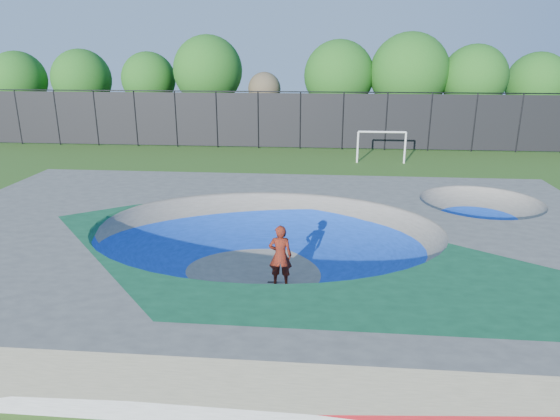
# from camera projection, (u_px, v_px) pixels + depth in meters

# --- Properties ---
(ground) EXTENTS (120.00, 120.00, 0.00)m
(ground) POSITION_uv_depth(u_px,v_px,m) (267.00, 271.00, 15.98)
(ground) COLOR #2D5417
(ground) RESTS_ON ground
(skate_deck) EXTENTS (22.00, 14.00, 1.50)m
(skate_deck) POSITION_uv_depth(u_px,v_px,m) (267.00, 249.00, 15.75)
(skate_deck) COLOR gray
(skate_deck) RESTS_ON ground
(skater) EXTENTS (0.70, 0.47, 1.90)m
(skater) POSITION_uv_depth(u_px,v_px,m) (280.00, 256.00, 14.73)
(skater) COLOR #B2290E
(skater) RESTS_ON ground
(skateboard) EXTENTS (0.78, 0.22, 0.05)m
(skateboard) POSITION_uv_depth(u_px,v_px,m) (280.00, 284.00, 15.02)
(skateboard) COLOR black
(skateboard) RESTS_ON ground
(soccer_goal) EXTENTS (3.03, 0.12, 2.00)m
(soccer_goal) POSITION_uv_depth(u_px,v_px,m) (382.00, 141.00, 30.94)
(soccer_goal) COLOR silver
(soccer_goal) RESTS_ON ground
(fence) EXTENTS (48.09, 0.09, 4.04)m
(fence) POSITION_uv_depth(u_px,v_px,m) (300.00, 119.00, 35.26)
(fence) COLOR black
(fence) RESTS_ON ground
(treeline) EXTENTS (51.55, 7.07, 8.12)m
(treeline) POSITION_uv_depth(u_px,v_px,m) (310.00, 76.00, 38.77)
(treeline) COLOR #3F2B1F
(treeline) RESTS_ON ground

